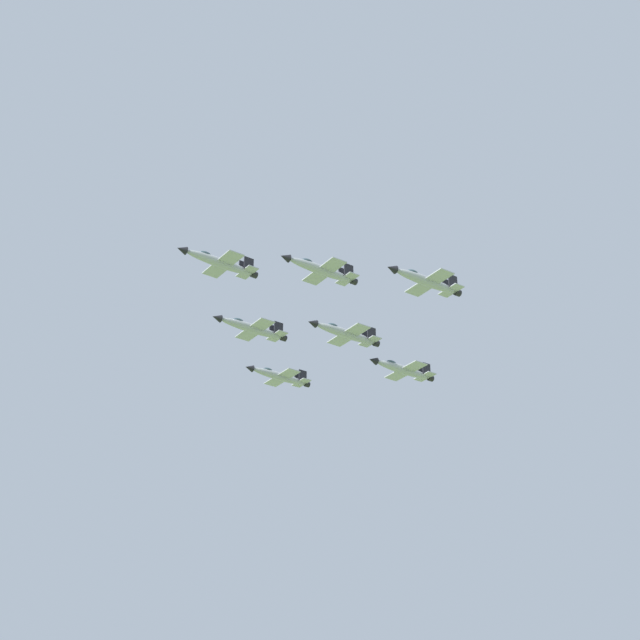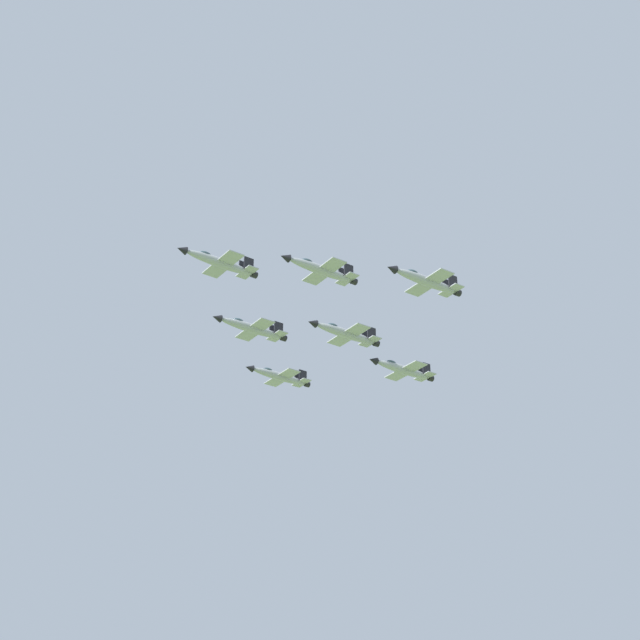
% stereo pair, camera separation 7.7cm
% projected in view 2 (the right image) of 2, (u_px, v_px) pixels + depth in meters
% --- Properties ---
extents(jet_lead, '(12.91, 15.35, 3.74)m').
position_uv_depth(jet_lead, '(220.00, 262.00, 180.14)').
color(jet_lead, '#9EA3A8').
extents(jet_left_wingman, '(12.94, 14.92, 3.68)m').
position_uv_depth(jet_left_wingman, '(321.00, 269.00, 177.06)').
color(jet_left_wingman, '#9EA3A8').
extents(jet_right_wingman, '(13.21, 15.42, 3.78)m').
position_uv_depth(jet_right_wingman, '(252.00, 328.00, 195.01)').
color(jet_right_wingman, '#9EA3A8').
extents(jet_left_outer, '(13.05, 15.05, 3.71)m').
position_uv_depth(jet_left_outer, '(426.00, 281.00, 173.59)').
color(jet_left_outer, '#9EA3A8').
extents(jet_right_outer, '(12.56, 14.86, 3.63)m').
position_uv_depth(jet_right_outer, '(279.00, 376.00, 210.82)').
color(jet_right_outer, '#9EA3A8').
extents(jet_slot_rear, '(13.23, 15.51, 3.80)m').
position_uv_depth(jet_slot_rear, '(346.00, 333.00, 192.19)').
color(jet_slot_rear, '#9EA3A8').
extents(jet_trailing, '(12.76, 15.02, 3.68)m').
position_uv_depth(jet_trailing, '(403.00, 369.00, 197.78)').
color(jet_trailing, '#9EA3A8').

